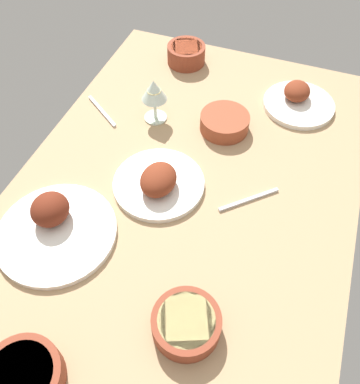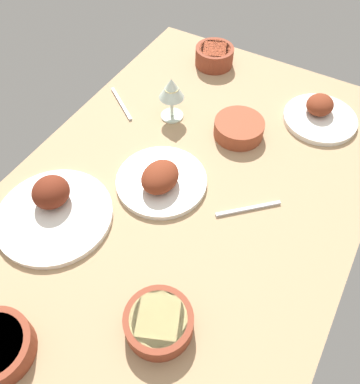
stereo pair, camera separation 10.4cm
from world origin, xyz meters
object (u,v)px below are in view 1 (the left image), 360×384
plate_center_main (55,225)px  bowl_pasta (186,323)px  wine_glass (154,92)px  bowl_cream (23,377)px  fork_loose (249,200)px  plate_far_side (298,100)px  bowl_onions (225,122)px  plate_near_viewer (159,182)px  spoon_loose (102,111)px  bowl_sauce (186,54)px

plate_center_main → bowl_pasta: (11.77, 38.50, 0.62)cm
wine_glass → bowl_cream: bearing=3.9°
bowl_pasta → fork_loose: bowl_pasta is taller
plate_far_side → bowl_onions: bearing=-45.4°
plate_near_viewer → wine_glass: size_ratio=1.75×
plate_near_viewer → bowl_pasta: (33.22, 19.67, 0.43)cm
bowl_cream → fork_loose: (-57.89, 29.80, -2.45)cm
fork_loose → spoon_loose: size_ratio=1.05×
plate_near_viewer → bowl_sauce: size_ratio=1.86×
plate_center_main → bowl_pasta: bearing=73.0°
wine_glass → spoon_loose: bearing=-78.9°
bowl_sauce → wine_glass: size_ratio=0.94×
plate_far_side → bowl_sauce: 42.13cm
bowl_sauce → fork_loose: 63.20cm
plate_center_main → plate_far_side: (-68.03, 47.54, -0.28)cm
plate_far_side → plate_near_viewer: bearing=-31.6°
wine_glass → spoon_loose: 19.70cm
plate_near_viewer → wine_glass: bearing=-155.6°
plate_far_side → bowl_pasta: (79.80, -9.03, 0.91)cm
plate_center_main → wine_glass: size_ratio=2.10×
bowl_pasta → bowl_onions: size_ratio=0.99×
bowl_pasta → bowl_sauce: 94.67cm
bowl_cream → fork_loose: bowl_cream is taller
fork_loose → spoon_loose: same height
bowl_pasta → bowl_sauce: size_ratio=1.11×
plate_center_main → wine_glass: wine_glass is taller
plate_far_side → bowl_cream: (100.40, -34.77, 0.96)cm
plate_near_viewer → bowl_pasta: size_ratio=1.68×
bowl_onions → fork_loose: bowl_onions is taller
bowl_onions → spoon_loose: size_ratio=0.88×
bowl_sauce → wine_glass: (30.77, 0.97, 6.45)cm
plate_near_viewer → bowl_sauce: bearing=-167.5°
bowl_sauce → plate_far_side: bearing=77.3°
plate_far_side → bowl_cream: plate_far_side is taller
bowl_sauce → spoon_loose: bearing=-25.1°
plate_near_viewer → plate_far_side: bearing=148.4°
bowl_sauce → wine_glass: bearing=1.8°
plate_near_viewer → plate_center_main: (21.45, -18.83, -0.19)cm
plate_near_viewer → wine_glass: 28.58cm
plate_near_viewer → plate_far_side: size_ratio=1.10×
bowl_pasta → wine_glass: wine_glass is taller
bowl_cream → bowl_pasta: bearing=128.7°
plate_center_main → bowl_pasta: size_ratio=2.02×
plate_center_main → spoon_loose: bearing=-167.6°
bowl_pasta → bowl_sauce: bowl_sauce is taller
plate_center_main → bowl_cream: plate_center_main is taller
bowl_sauce → plate_center_main: bearing=-4.8°
bowl_pasta → bowl_cream: bearing=-51.3°
fork_loose → bowl_onions: bearing=-102.9°
bowl_sauce → spoon_loose: 37.77cm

